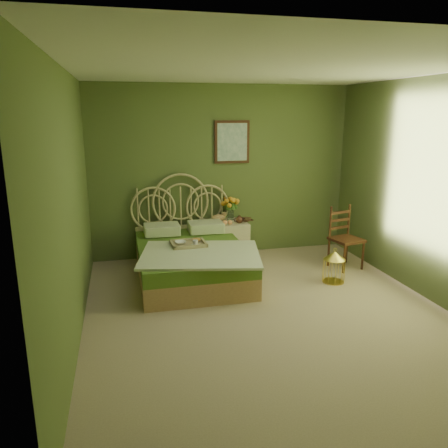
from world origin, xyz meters
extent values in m
plane|color=tan|center=(0.00, 0.00, 0.00)|extent=(4.50, 4.50, 0.00)
plane|color=silver|center=(0.00, 0.00, 2.60)|extent=(4.50, 4.50, 0.00)
plane|color=#526334|center=(0.00, 2.25, 1.30)|extent=(4.00, 0.00, 4.00)
plane|color=#526334|center=(-2.00, 0.00, 1.30)|extent=(0.00, 4.50, 4.50)
plane|color=#526334|center=(2.00, 0.00, 1.30)|extent=(0.00, 4.50, 4.50)
cube|color=#36180E|center=(0.15, 2.23, 1.75)|extent=(0.54, 0.03, 0.64)
cube|color=silver|center=(0.15, 2.21, 1.75)|extent=(0.46, 0.01, 0.56)
cube|color=tan|center=(-0.66, 1.23, 0.14)|extent=(1.38, 1.84, 0.28)
cube|color=#547B28|center=(-0.66, 1.23, 0.37)|extent=(1.38, 1.84, 0.18)
cube|color=beige|center=(-0.61, 0.82, 0.48)|extent=(1.65, 1.38, 0.03)
cube|color=beige|center=(-0.99, 1.87, 0.54)|extent=(0.51, 0.37, 0.15)
cube|color=beige|center=(-0.34, 1.87, 0.54)|extent=(0.51, 0.37, 0.15)
cube|color=#CAB987|center=(-0.70, 1.19, 0.48)|extent=(0.47, 0.37, 0.04)
ellipsoid|color=#B77A38|center=(-0.58, 1.28, 0.53)|extent=(0.12, 0.07, 0.05)
cube|color=beige|center=(0.05, 1.98, 0.29)|extent=(0.52, 0.52, 0.57)
cylinder|color=silver|center=(0.10, 2.10, 0.66)|extent=(0.10, 0.10, 0.18)
ellipsoid|color=tan|center=(-0.10, 2.08, 0.62)|extent=(0.21, 0.11, 0.10)
sphere|color=#F79A60|center=(-0.06, 1.82, 0.61)|extent=(0.07, 0.07, 0.07)
sphere|color=#F79A60|center=(0.02, 1.80, 0.61)|extent=(0.07, 0.07, 0.07)
cube|color=#36180E|center=(1.57, 1.15, 0.42)|extent=(0.47, 0.47, 0.04)
cylinder|color=#36180E|center=(1.40, 0.99, 0.21)|extent=(0.03, 0.03, 0.42)
cylinder|color=#36180E|center=(1.74, 0.99, 0.21)|extent=(0.03, 0.03, 0.42)
cylinder|color=#36180E|center=(1.40, 1.32, 0.21)|extent=(0.03, 0.03, 0.42)
cylinder|color=#36180E|center=(1.74, 1.32, 0.21)|extent=(0.03, 0.03, 0.42)
cube|color=#36180E|center=(1.57, 1.32, 0.66)|extent=(0.34, 0.11, 0.47)
cylinder|color=gold|center=(1.15, 0.68, 0.01)|extent=(0.28, 0.28, 0.01)
cylinder|color=gold|center=(1.15, 0.68, 0.16)|extent=(0.28, 0.28, 0.31)
cone|color=gold|center=(1.15, 0.68, 0.37)|extent=(0.28, 0.28, 0.11)
imported|color=#381E0F|center=(0.23, 2.00, 0.58)|extent=(0.23, 0.27, 0.02)
imported|color=#472819|center=(0.23, 2.00, 0.60)|extent=(0.23, 0.26, 0.02)
imported|color=white|center=(-0.80, 1.24, 0.52)|extent=(0.15, 0.15, 0.04)
imported|color=white|center=(-0.62, 1.13, 0.54)|extent=(0.09, 0.09, 0.07)
camera|label=1|loc=(-1.52, -4.26, 2.18)|focal=35.00mm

